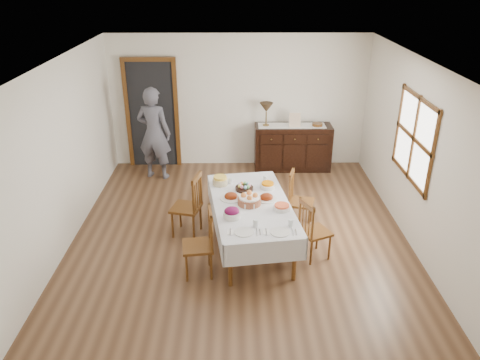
{
  "coord_description": "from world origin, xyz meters",
  "views": [
    {
      "loc": [
        -0.06,
        -5.95,
        3.75
      ],
      "look_at": [
        0.0,
        0.1,
        0.95
      ],
      "focal_mm": 35.0,
      "sensor_mm": 36.0,
      "label": 1
    }
  ],
  "objects_px": {
    "chair_left_near": "(201,242)",
    "table_lamp": "(266,108)",
    "chair_right_far": "(298,199)",
    "sideboard": "(293,147)",
    "chair_left_far": "(189,205)",
    "chair_right_near": "(313,229)",
    "person": "(154,130)",
    "dining_table": "(251,208)"
  },
  "relations": [
    {
      "from": "dining_table",
      "to": "chair_right_far",
      "type": "relative_size",
      "value": 2.44
    },
    {
      "from": "dining_table",
      "to": "table_lamp",
      "type": "xyz_separation_m",
      "value": [
        0.37,
        2.85,
        0.63
      ]
    },
    {
      "from": "dining_table",
      "to": "table_lamp",
      "type": "distance_m",
      "value": 2.95
    },
    {
      "from": "sideboard",
      "to": "table_lamp",
      "type": "relative_size",
      "value": 3.25
    },
    {
      "from": "dining_table",
      "to": "person",
      "type": "bearing_deg",
      "value": 117.11
    },
    {
      "from": "dining_table",
      "to": "chair_right_near",
      "type": "relative_size",
      "value": 2.46
    },
    {
      "from": "dining_table",
      "to": "sideboard",
      "type": "relative_size",
      "value": 1.47
    },
    {
      "from": "chair_right_far",
      "to": "sideboard",
      "type": "height_order",
      "value": "chair_right_far"
    },
    {
      "from": "dining_table",
      "to": "chair_right_far",
      "type": "bearing_deg",
      "value": 31.06
    },
    {
      "from": "chair_left_near",
      "to": "table_lamp",
      "type": "distance_m",
      "value": 3.74
    },
    {
      "from": "chair_left_far",
      "to": "table_lamp",
      "type": "height_order",
      "value": "table_lamp"
    },
    {
      "from": "dining_table",
      "to": "chair_right_near",
      "type": "height_order",
      "value": "chair_right_near"
    },
    {
      "from": "chair_right_near",
      "to": "sideboard",
      "type": "distance_m",
      "value": 3.16
    },
    {
      "from": "sideboard",
      "to": "person",
      "type": "distance_m",
      "value": 2.72
    },
    {
      "from": "table_lamp",
      "to": "chair_left_near",
      "type": "bearing_deg",
      "value": -106.49
    },
    {
      "from": "sideboard",
      "to": "chair_right_far",
      "type": "bearing_deg",
      "value": -94.14
    },
    {
      "from": "dining_table",
      "to": "person",
      "type": "relative_size",
      "value": 1.17
    },
    {
      "from": "dining_table",
      "to": "chair_right_near",
      "type": "xyz_separation_m",
      "value": [
        0.83,
        -0.3,
        -0.17
      ]
    },
    {
      "from": "dining_table",
      "to": "table_lamp",
      "type": "height_order",
      "value": "table_lamp"
    },
    {
      "from": "chair_left_far",
      "to": "person",
      "type": "xyz_separation_m",
      "value": [
        -0.83,
        2.13,
        0.44
      ]
    },
    {
      "from": "dining_table",
      "to": "chair_left_far",
      "type": "distance_m",
      "value": 0.98
    },
    {
      "from": "sideboard",
      "to": "chair_left_near",
      "type": "bearing_deg",
      "value": -114.19
    },
    {
      "from": "dining_table",
      "to": "person",
      "type": "height_order",
      "value": "person"
    },
    {
      "from": "chair_right_far",
      "to": "table_lamp",
      "type": "xyz_separation_m",
      "value": [
        -0.38,
        2.25,
        0.8
      ]
    },
    {
      "from": "chair_left_far",
      "to": "chair_left_near",
      "type": "bearing_deg",
      "value": 27.91
    },
    {
      "from": "dining_table",
      "to": "chair_left_near",
      "type": "height_order",
      "value": "chair_left_near"
    },
    {
      "from": "chair_right_near",
      "to": "person",
      "type": "xyz_separation_m",
      "value": [
        -2.57,
        2.78,
        0.49
      ]
    },
    {
      "from": "person",
      "to": "chair_right_far",
      "type": "bearing_deg",
      "value": 157.02
    },
    {
      "from": "chair_left_far",
      "to": "sideboard",
      "type": "bearing_deg",
      "value": 158.13
    },
    {
      "from": "chair_right_near",
      "to": "person",
      "type": "relative_size",
      "value": 0.47
    },
    {
      "from": "sideboard",
      "to": "table_lamp",
      "type": "distance_m",
      "value": 0.97
    },
    {
      "from": "chair_right_far",
      "to": "person",
      "type": "relative_size",
      "value": 0.48
    },
    {
      "from": "chair_left_near",
      "to": "chair_left_far",
      "type": "distance_m",
      "value": 1.03
    },
    {
      "from": "chair_right_near",
      "to": "table_lamp",
      "type": "relative_size",
      "value": 1.94
    },
    {
      "from": "person",
      "to": "chair_right_near",
      "type": "bearing_deg",
      "value": 146.79
    },
    {
      "from": "chair_left_far",
      "to": "sideboard",
      "type": "relative_size",
      "value": 0.66
    },
    {
      "from": "dining_table",
      "to": "chair_left_far",
      "type": "height_order",
      "value": "chair_left_far"
    },
    {
      "from": "table_lamp",
      "to": "chair_right_far",
      "type": "bearing_deg",
      "value": -80.5
    },
    {
      "from": "dining_table",
      "to": "person",
      "type": "distance_m",
      "value": 3.04
    },
    {
      "from": "chair_left_near",
      "to": "table_lamp",
      "type": "relative_size",
      "value": 2.04
    },
    {
      "from": "chair_left_near",
      "to": "chair_right_near",
      "type": "relative_size",
      "value": 1.05
    },
    {
      "from": "sideboard",
      "to": "table_lamp",
      "type": "bearing_deg",
      "value": -179.36
    }
  ]
}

